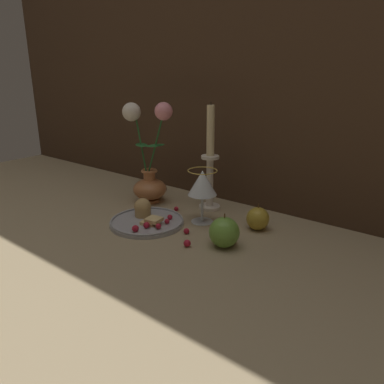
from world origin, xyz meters
name	(u,v)px	position (x,y,z in m)	size (l,w,h in m)	color
ground_plane	(180,219)	(0.00, 0.00, 0.00)	(2.40, 2.40, 0.00)	#9E8966
wall_back	(231,18)	(0.00, 0.26, 0.60)	(2.40, 0.04, 1.20)	#422D1E
vase	(149,168)	(-0.19, 0.06, 0.12)	(0.19, 0.12, 0.35)	#B77042
plate_with_pastries	(146,219)	(-0.06, -0.09, 0.01)	(0.22, 0.22, 0.07)	#A3A3A8
wine_glass	(202,185)	(0.07, 0.02, 0.12)	(0.09, 0.09, 0.16)	silver
candlestick	(210,165)	(0.02, 0.13, 0.15)	(0.07, 0.07, 0.35)	silver
apple_beside_vase	(258,219)	(0.23, 0.08, 0.03)	(0.07, 0.07, 0.08)	#B2932D
apple_near_glass	(224,232)	(0.21, -0.08, 0.04)	(0.08, 0.08, 0.09)	#669938
berry_near_plate	(187,243)	(0.14, -0.14, 0.01)	(0.02, 0.02, 0.02)	#AD192D
berry_front_center	(186,231)	(0.09, -0.07, 0.01)	(0.02, 0.02, 0.02)	#AD192D
berry_by_glass_stem	(176,209)	(-0.05, 0.05, 0.01)	(0.02, 0.02, 0.02)	#AD192D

